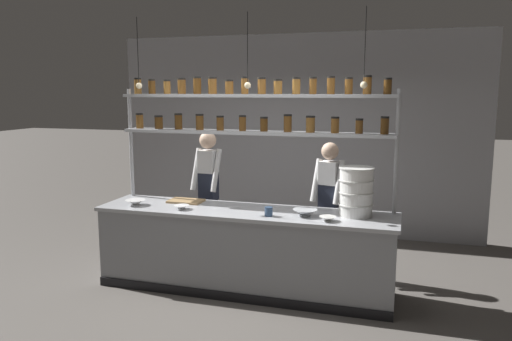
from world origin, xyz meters
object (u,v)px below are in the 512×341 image
at_px(cutting_board, 186,201).
at_px(prep_bowl_near_right, 181,207).
at_px(chef_left, 208,187).
at_px(chef_center, 329,200).
at_px(prep_bowl_center_front, 328,219).
at_px(container_stack, 356,191).
at_px(prep_bowl_center_back, 305,213).
at_px(spice_shelf_unit, 252,115).
at_px(prep_bowl_near_left, 135,203).
at_px(serving_cup_front, 269,212).

height_order(cutting_board, prep_bowl_near_right, prep_bowl_near_right).
xyz_separation_m(chef_left, chef_center, (1.57, -0.05, -0.06)).
bearing_deg(prep_bowl_center_front, cutting_board, 167.26).
relative_size(container_stack, prep_bowl_center_back, 1.97).
distance_m(spice_shelf_unit, prep_bowl_near_right, 1.31).
bearing_deg(prep_bowl_center_front, prep_bowl_near_left, 178.12).
distance_m(container_stack, serving_cup_front, 0.94).
bearing_deg(spice_shelf_unit, chef_left, 148.46).
bearing_deg(prep_bowl_near_right, prep_bowl_near_left, 176.82).
bearing_deg(chef_center, serving_cup_front, -104.19).
height_order(spice_shelf_unit, serving_cup_front, spice_shelf_unit).
bearing_deg(container_stack, chef_center, 120.51).
height_order(prep_bowl_center_back, prep_bowl_near_right, prep_bowl_center_back).
relative_size(container_stack, serving_cup_front, 5.32).
height_order(container_stack, serving_cup_front, container_stack).
xyz_separation_m(chef_left, prep_bowl_center_back, (1.44, -0.86, -0.03)).
relative_size(spice_shelf_unit, chef_center, 1.98).
height_order(container_stack, cutting_board, container_stack).
xyz_separation_m(container_stack, serving_cup_front, (-0.87, -0.29, -0.21)).
height_order(container_stack, prep_bowl_center_back, container_stack).
relative_size(prep_bowl_near_left, prep_bowl_center_back, 0.88).
distance_m(spice_shelf_unit, serving_cup_front, 1.15).
height_order(chef_left, prep_bowl_center_back, chef_left).
bearing_deg(prep_bowl_near_right, prep_bowl_center_front, -1.41).
bearing_deg(prep_bowl_center_front, chef_left, 149.65).
height_order(chef_center, prep_bowl_near_right, chef_center).
relative_size(chef_left, prep_bowl_center_front, 9.72).
bearing_deg(cutting_board, prep_bowl_center_back, -9.76).
bearing_deg(prep_bowl_center_back, chef_center, 80.88).
bearing_deg(prep_bowl_center_back, prep_bowl_near_left, -178.08).
distance_m(chef_center, prep_bowl_near_right, 1.76).
xyz_separation_m(prep_bowl_center_front, prep_bowl_center_back, (-0.26, 0.14, 0.01)).
distance_m(chef_center, container_stack, 0.78).
xyz_separation_m(chef_left, prep_bowl_near_left, (-0.53, -0.92, -0.04)).
xyz_separation_m(prep_bowl_center_front, serving_cup_front, (-0.63, 0.03, 0.03)).
distance_m(prep_bowl_center_front, prep_bowl_center_back, 0.30).
bearing_deg(chef_left, cutting_board, -88.49).
bearing_deg(spice_shelf_unit, prep_bowl_center_back, -29.92).
bearing_deg(prep_bowl_center_front, spice_shelf_unit, 150.58).
height_order(spice_shelf_unit, prep_bowl_center_front, spice_shelf_unit).
bearing_deg(chef_left, container_stack, -13.86).
bearing_deg(chef_left, serving_cup_front, -36.55).
height_order(prep_bowl_center_front, prep_bowl_center_back, prep_bowl_center_back).
bearing_deg(cutting_board, prep_bowl_center_front, -12.74).
relative_size(chef_center, serving_cup_front, 16.74).
height_order(spice_shelf_unit, chef_center, spice_shelf_unit).
bearing_deg(prep_bowl_near_left, prep_bowl_center_front, -1.88).
bearing_deg(container_stack, cutting_board, 177.67).
bearing_deg(chef_center, container_stack, -45.38).
height_order(spice_shelf_unit, prep_bowl_center_back, spice_shelf_unit).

